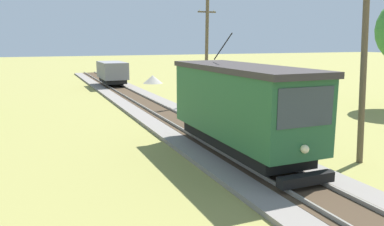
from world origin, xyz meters
name	(u,v)px	position (x,y,z in m)	size (l,w,h in m)	color
red_tram	(240,106)	(0.00, 15.57, 2.19)	(2.60, 8.54, 4.79)	#235633
freight_car	(112,72)	(0.00, 42.27, 1.56)	(2.40, 5.20, 2.31)	slate
utility_pole_near_tram	(364,66)	(4.13, 13.35, 3.81)	(1.40, 0.62, 7.44)	brown
utility_pole_mid	(207,52)	(4.13, 27.73, 3.97)	(1.40, 0.44, 7.75)	brown
gravel_pile	(153,79)	(4.93, 44.01, 0.46)	(2.26, 2.26, 0.92)	#9E998E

